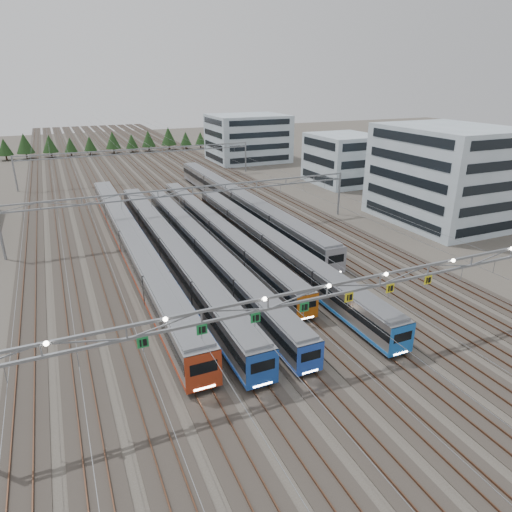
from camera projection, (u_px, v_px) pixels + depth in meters
name	position (u px, v px, depth m)	size (l,w,h in m)	color
ground	(323.00, 363.00, 41.61)	(400.00, 400.00, 0.00)	#47423A
track_bed	(132.00, 165.00, 126.04)	(54.00, 260.00, 5.42)	#2D2823
train_a	(131.00, 242.00, 65.13)	(3.12, 67.61, 4.08)	black
train_b	(170.00, 249.00, 62.98)	(2.93, 61.45, 3.81)	black
train_c	(204.00, 248.00, 63.75)	(2.61, 59.02, 3.40)	black
train_d	(217.00, 229.00, 71.60)	(2.58, 56.98, 3.36)	black
train_e	(271.00, 245.00, 64.69)	(2.76, 55.25, 3.60)	black
train_f	(239.00, 201.00, 86.00)	(3.16, 66.10, 4.13)	black
gantry_near	(327.00, 294.00, 38.88)	(56.36, 0.61, 8.08)	gray
gantry_mid	(193.00, 196.00, 73.25)	(56.36, 0.36, 8.00)	gray
gantry_far	(140.00, 155.00, 111.49)	(56.36, 0.36, 8.00)	gray
depot_bldg_south	(445.00, 175.00, 79.64)	(18.00, 22.00, 16.53)	#98AEB6
depot_bldg_mid	(343.00, 159.00, 109.29)	(14.00, 16.00, 11.56)	#98AEB6
depot_bldg_north	(248.00, 138.00, 137.97)	(22.00, 18.00, 13.64)	#98AEB6
treeline	(102.00, 141.00, 150.54)	(87.50, 5.60, 7.02)	#332114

